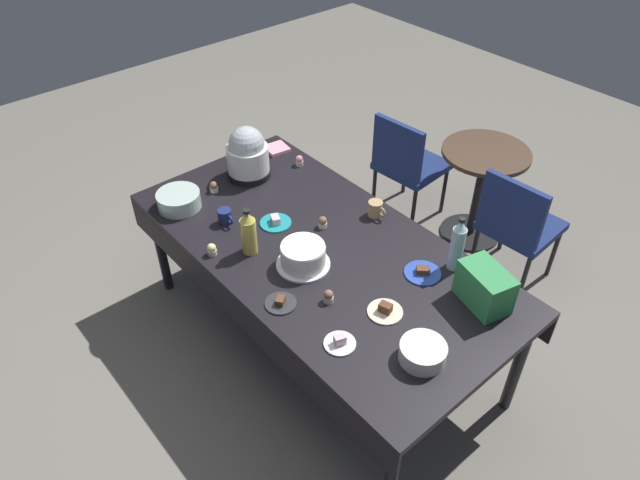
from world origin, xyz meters
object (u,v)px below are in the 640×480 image
object	(u,v)px
potluck_table	(320,256)
cupcake_rose	(323,222)
cupcake_lemon	(299,161)
soda_bottle_water	(457,245)
round_cafe_table	(481,178)
cupcake_vanilla	(328,296)
dessert_plate_cream	(385,310)
maroon_chair_left	(406,162)
frosted_layer_cake	(303,256)
dessert_plate_cobalt	(423,272)
maroon_chair_right	(517,223)
ceramic_snack_bowl	(423,352)
cupcake_mint	(214,187)
glass_salad_bowl	(179,200)
coffee_mug_navy	(225,216)
soda_carton	(485,287)
cupcake_berry	(212,250)
coffee_mug_tan	(376,209)
slow_cooker	(247,154)
dessert_plate_teal	(276,222)
dessert_plate_charcoal	(281,303)
dessert_plate_white	(340,342)

from	to	relation	value
potluck_table	cupcake_rose	bearing A→B (deg)	134.55
cupcake_lemon	soda_bottle_water	size ratio (longest dim) A/B	0.22
round_cafe_table	cupcake_vanilla	bearing A→B (deg)	-77.85
dessert_plate_cream	maroon_chair_left	bearing A→B (deg)	128.65
frosted_layer_cake	dessert_plate_cream	xyz separation A→B (m)	(0.51, 0.08, -0.05)
dessert_plate_cream	dessert_plate_cobalt	xyz separation A→B (m)	(-0.06, 0.33, -0.00)
soda_bottle_water	maroon_chair_right	xyz separation A→B (m)	(-0.16, 0.88, -0.40)
ceramic_snack_bowl	cupcake_mint	world-z (taller)	ceramic_snack_bowl
glass_salad_bowl	cupcake_mint	distance (m)	0.24
glass_salad_bowl	coffee_mug_navy	xyz separation A→B (m)	(0.30, 0.12, -0.00)
dessert_plate_cobalt	maroon_chair_right	xyz separation A→B (m)	(-0.09, 1.04, -0.27)
cupcake_lemon	maroon_chair_left	world-z (taller)	maroon_chair_left
soda_carton	cupcake_berry	bearing A→B (deg)	-130.84
ceramic_snack_bowl	cupcake_lemon	distance (m)	1.66
cupcake_berry	ceramic_snack_bowl	bearing A→B (deg)	14.93
coffee_mug_tan	dessert_plate_cream	bearing A→B (deg)	-41.38
potluck_table	maroon_chair_right	world-z (taller)	maroon_chair_right
slow_cooker	dessert_plate_teal	bearing A→B (deg)	-19.09
coffee_mug_navy	maroon_chair_left	distance (m)	1.59
dessert_plate_teal	dessert_plate_charcoal	size ratio (longest dim) A/B	1.15
slow_cooker	coffee_mug_navy	xyz separation A→B (m)	(0.30, -0.38, -0.11)
dessert_plate_teal	soda_carton	world-z (taller)	soda_carton
cupcake_berry	soda_carton	size ratio (longest dim) A/B	0.26
ceramic_snack_bowl	cupcake_mint	size ratio (longest dim) A/B	3.06
cupcake_mint	round_cafe_table	distance (m)	1.86
dessert_plate_cobalt	soda_carton	xyz separation A→B (m)	(0.32, 0.06, 0.09)
frosted_layer_cake	coffee_mug_navy	bearing A→B (deg)	-169.49
dessert_plate_cobalt	dessert_plate_charcoal	bearing A→B (deg)	-114.08
dessert_plate_cream	round_cafe_table	bearing A→B (deg)	110.75
ceramic_snack_bowl	coffee_mug_tan	size ratio (longest dim) A/B	1.67
coffee_mug_navy	soda_carton	world-z (taller)	soda_carton
maroon_chair_right	maroon_chair_left	bearing A→B (deg)	179.99
ceramic_snack_bowl	maroon_chair_left	size ratio (longest dim) A/B	0.24
cupcake_lemon	soda_bottle_water	world-z (taller)	soda_bottle_water
cupcake_vanilla	soda_bottle_water	xyz separation A→B (m)	(0.23, 0.65, 0.11)
coffee_mug_tan	cupcake_mint	bearing A→B (deg)	-144.64
round_cafe_table	cupcake_lemon	bearing A→B (deg)	-120.67
potluck_table	dessert_plate_white	xyz separation A→B (m)	(0.56, -0.37, 0.07)
dessert_plate_white	maroon_chair_right	world-z (taller)	maroon_chair_right
cupcake_rose	coffee_mug_navy	world-z (taller)	coffee_mug_navy
cupcake_rose	round_cafe_table	size ratio (longest dim) A/B	0.09
cupcake_vanilla	maroon_chair_left	size ratio (longest dim) A/B	0.08
dessert_plate_cream	dessert_plate_white	xyz separation A→B (m)	(0.00, -0.29, -0.00)
frosted_layer_cake	maroon_chair_left	size ratio (longest dim) A/B	0.33
potluck_table	soda_carton	size ratio (longest dim) A/B	8.46
frosted_layer_cake	cupcake_mint	world-z (taller)	frosted_layer_cake
cupcake_vanilla	cupcake_berry	distance (m)	0.70
cupcake_rose	cupcake_berry	size ratio (longest dim) A/B	1.00
cupcake_rose	soda_bottle_water	size ratio (longest dim) A/B	0.22
cupcake_lemon	cupcake_berry	xyz separation A→B (m)	(0.37, -0.89, 0.00)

